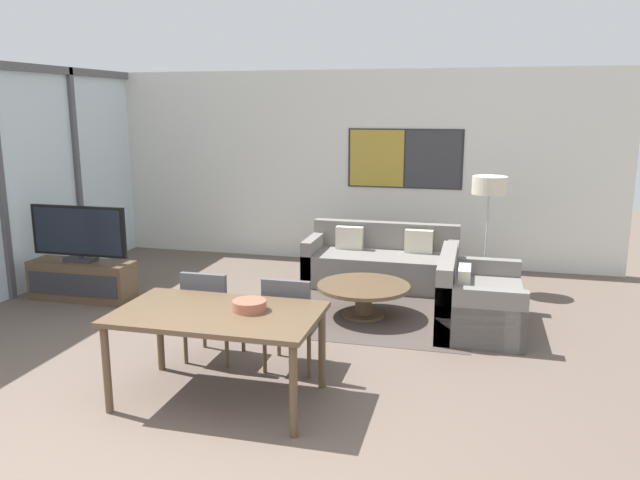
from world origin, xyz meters
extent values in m
plane|color=brown|center=(0.00, 0.00, 0.00)|extent=(24.00, 24.00, 0.00)
cube|color=silver|center=(0.00, 5.82, 1.40)|extent=(7.97, 0.06, 2.80)
cube|color=#2D2D33|center=(0.93, 5.78, 1.55)|extent=(1.64, 0.01, 0.85)
cube|color=#B29333|center=(0.53, 5.78, 1.55)|extent=(0.78, 0.02, 0.81)
cube|color=#38383D|center=(1.33, 5.78, 1.55)|extent=(0.78, 0.02, 0.81)
cube|color=#515156|center=(-3.45, 2.91, 1.40)|extent=(0.07, 0.08, 2.80)
cube|color=#515156|center=(-3.45, 4.37, 1.40)|extent=(0.07, 0.08, 2.80)
cube|color=#473D38|center=(0.80, 3.31, 0.00)|extent=(2.37, 1.71, 0.01)
cube|color=brown|center=(-2.60, 3.10, 0.24)|extent=(1.27, 0.39, 0.47)
cube|color=#2D2D33|center=(-2.60, 2.90, 0.24)|extent=(1.17, 0.01, 0.26)
cube|color=#2D2D33|center=(-2.60, 3.10, 0.50)|extent=(0.36, 0.20, 0.05)
cube|color=#2D2D33|center=(-2.60, 3.10, 0.56)|extent=(0.06, 0.03, 0.08)
cube|color=black|center=(-2.60, 3.10, 0.84)|extent=(1.24, 0.04, 0.60)
cube|color=black|center=(-2.60, 3.07, 0.84)|extent=(1.15, 0.01, 0.54)
cube|color=slate|center=(0.80, 4.59, 0.21)|extent=(1.95, 0.86, 0.42)
cube|color=slate|center=(0.80, 4.94, 0.39)|extent=(1.95, 0.16, 0.77)
cube|color=slate|center=(-0.10, 4.59, 0.30)|extent=(0.14, 0.86, 0.60)
cube|color=slate|center=(1.70, 4.59, 0.30)|extent=(0.14, 0.86, 0.60)
cube|color=beige|center=(0.34, 4.76, 0.57)|extent=(0.36, 0.12, 0.30)
cube|color=beige|center=(1.26, 4.76, 0.57)|extent=(0.36, 0.12, 0.30)
cube|color=slate|center=(2.05, 3.27, 0.21)|extent=(0.86, 1.37, 0.42)
cube|color=slate|center=(1.70, 3.27, 0.39)|extent=(0.16, 1.37, 0.77)
cube|color=slate|center=(2.05, 2.65, 0.30)|extent=(0.86, 0.14, 0.60)
cube|color=slate|center=(2.05, 3.88, 0.30)|extent=(0.86, 0.14, 0.60)
cube|color=beige|center=(1.88, 2.97, 0.57)|extent=(0.12, 0.36, 0.30)
cylinder|color=brown|center=(0.80, 3.31, 0.01)|extent=(0.46, 0.46, 0.03)
cylinder|color=brown|center=(0.80, 3.31, 0.16)|extent=(0.18, 0.18, 0.32)
cylinder|color=brown|center=(0.80, 3.31, 0.34)|extent=(1.03, 1.03, 0.04)
cube|color=brown|center=(0.06, 1.05, 0.71)|extent=(1.59, 0.94, 0.04)
cylinder|color=brown|center=(-0.68, 0.64, 0.35)|extent=(0.06, 0.06, 0.69)
cylinder|color=brown|center=(0.79, 0.64, 0.35)|extent=(0.06, 0.06, 0.69)
cylinder|color=brown|center=(-0.68, 1.46, 0.35)|extent=(0.06, 0.06, 0.69)
cylinder|color=brown|center=(0.79, 1.46, 0.35)|extent=(0.06, 0.06, 0.69)
cube|color=#4C4C51|center=(-0.33, 1.83, 0.42)|extent=(0.46, 0.46, 0.06)
cube|color=#4C4C51|center=(-0.33, 1.63, 0.65)|extent=(0.42, 0.05, 0.41)
cylinder|color=brown|center=(-0.53, 1.63, 0.20)|extent=(0.04, 0.04, 0.39)
cylinder|color=brown|center=(-0.13, 1.63, 0.20)|extent=(0.04, 0.04, 0.39)
cylinder|color=brown|center=(-0.53, 2.03, 0.20)|extent=(0.04, 0.04, 0.39)
cylinder|color=brown|center=(-0.13, 2.03, 0.20)|extent=(0.04, 0.04, 0.39)
cube|color=#4C4C51|center=(0.44, 1.81, 0.42)|extent=(0.46, 0.46, 0.06)
cube|color=#4C4C51|center=(0.44, 1.61, 0.65)|extent=(0.42, 0.05, 0.41)
cylinder|color=brown|center=(0.24, 1.61, 0.20)|extent=(0.04, 0.04, 0.39)
cylinder|color=brown|center=(0.64, 1.61, 0.20)|extent=(0.04, 0.04, 0.39)
cylinder|color=brown|center=(0.24, 2.01, 0.20)|extent=(0.04, 0.04, 0.39)
cylinder|color=brown|center=(0.64, 2.01, 0.20)|extent=(0.04, 0.04, 0.39)
cylinder|color=#995642|center=(0.29, 1.13, 0.77)|extent=(0.26, 0.26, 0.08)
torus|color=#995642|center=(0.29, 1.13, 0.81)|extent=(0.27, 0.27, 0.02)
cylinder|color=#2D2D33|center=(2.10, 4.67, 0.01)|extent=(0.28, 0.28, 0.02)
cylinder|color=#B7B7BC|center=(2.10, 4.67, 0.63)|extent=(0.03, 0.03, 1.21)
cylinder|color=beige|center=(2.10, 4.67, 1.34)|extent=(0.43, 0.43, 0.22)
camera|label=1|loc=(1.96, -3.20, 2.29)|focal=35.00mm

